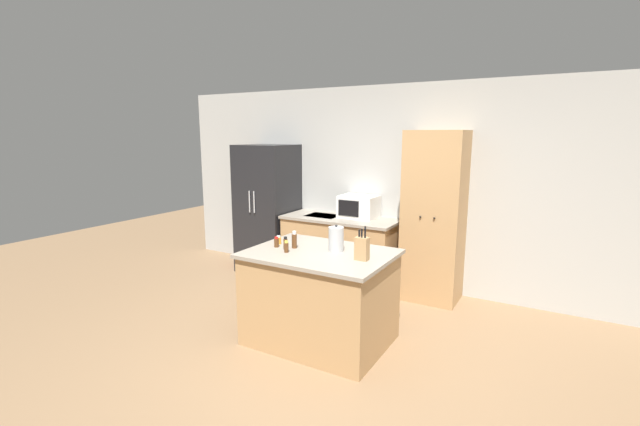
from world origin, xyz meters
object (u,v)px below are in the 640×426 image
refrigerator (268,208)px  spice_bottle_amber_oil (285,243)px  kettle (336,239)px  spice_bottle_pale_salt (279,240)px  microwave (359,207)px  spice_bottle_green_herb (276,242)px  spice_bottle_short_red (294,240)px  fire_extinguisher (239,252)px  spice_bottle_tall_dark (286,247)px  pantry_cabinet (434,217)px  knife_block (362,248)px

refrigerator → spice_bottle_amber_oil: refrigerator is taller
spice_bottle_amber_oil → kettle: (0.45, 0.19, 0.06)m
spice_bottle_pale_salt → refrigerator: bearing=130.0°
spice_bottle_pale_salt → kettle: (0.63, 0.06, 0.08)m
spice_bottle_amber_oil → kettle: kettle is taller
spice_bottle_pale_salt → microwave: bearing=85.8°
spice_bottle_green_herb → spice_bottle_pale_salt: spice_bottle_green_herb is taller
spice_bottle_short_red → fire_extinguisher: 2.67m
refrigerator → spice_bottle_short_red: bearing=-46.3°
spice_bottle_pale_salt → spice_bottle_amber_oil: bearing=-37.4°
fire_extinguisher → kettle: bearing=-30.3°
microwave → spice_bottle_pale_salt: bearing=-94.2°
spice_bottle_green_herb → kettle: bearing=16.2°
spice_bottle_amber_oil → spice_bottle_pale_salt: spice_bottle_amber_oil is taller
spice_bottle_tall_dark → spice_bottle_short_red: size_ratio=0.66×
spice_bottle_short_red → spice_bottle_amber_oil: bearing=-119.0°
pantry_cabinet → spice_bottle_green_herb: 2.01m
spice_bottle_tall_dark → spice_bottle_green_herb: spice_bottle_tall_dark is taller
refrigerator → fire_extinguisher: bearing=-177.2°
fire_extinguisher → pantry_cabinet: bearing=1.9°
refrigerator → spice_bottle_amber_oil: size_ratio=14.73×
spice_bottle_tall_dark → spice_bottle_short_red: bearing=96.8°
pantry_cabinet → fire_extinguisher: 3.06m
microwave → spice_bottle_tall_dark: (0.13, -1.86, -0.10)m
microwave → spice_bottle_green_herb: (-0.07, -1.75, -0.10)m
spice_bottle_pale_salt → kettle: 0.63m
refrigerator → kettle: bearing=-37.5°
spice_bottle_green_herb → fire_extinguisher: bearing=139.6°
knife_block → spice_bottle_amber_oil: knife_block is taller
spice_bottle_pale_salt → spice_bottle_green_herb: bearing=-64.0°
spice_bottle_amber_oil → spice_bottle_green_herb: bearing=167.7°
spice_bottle_tall_dark → microwave: bearing=93.9°
spice_bottle_amber_oil → spice_bottle_green_herb: (-0.13, 0.03, -0.01)m
knife_block → spice_bottle_green_herb: (-0.90, -0.02, -0.06)m
fire_extinguisher → spice_bottle_green_herb: bearing=-40.4°
spice_bottle_tall_dark → kettle: bearing=36.1°
kettle → knife_block: bearing=-23.5°
knife_block → spice_bottle_pale_salt: bearing=174.7°
spice_bottle_amber_oil → spice_bottle_tall_dark: bearing=-51.3°
spice_bottle_amber_oil → pantry_cabinet: bearing=61.0°
spice_bottle_short_red → kettle: bearing=15.4°
refrigerator → spice_bottle_amber_oil: (1.44, -1.64, 0.04)m
refrigerator → microwave: (1.38, 0.14, 0.13)m
spice_bottle_tall_dark → spice_bottle_amber_oil: (-0.07, 0.08, 0.01)m
microwave → spice_bottle_pale_salt: size_ratio=5.84×
microwave → knife_block: (0.84, -1.73, -0.04)m
pantry_cabinet → spice_bottle_short_red: bearing=-119.0°
refrigerator → spice_bottle_tall_dark: refrigerator is taller
kettle → fire_extinguisher: (-2.44, 1.42, -0.81)m
pantry_cabinet → spice_bottle_tall_dark: (-0.89, -1.80, -0.07)m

